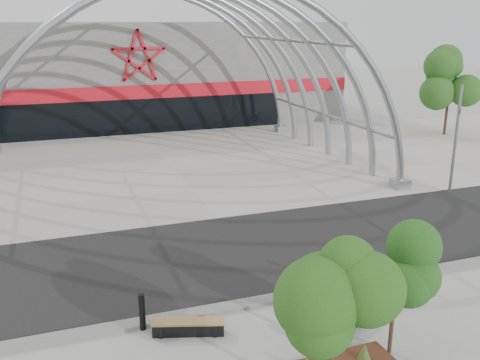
{
  "coord_description": "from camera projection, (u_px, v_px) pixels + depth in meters",
  "views": [
    {
      "loc": [
        -6.22,
        -13.61,
        8.23
      ],
      "look_at": [
        0.0,
        4.0,
        2.6
      ],
      "focal_mm": 40.0,
      "sensor_mm": 36.0,
      "label": 1
    }
  ],
  "objects": [
    {
      "name": "road",
      "position": [
        244.0,
        250.0,
        19.81
      ],
      "size": [
        140.0,
        7.0,
        0.02
      ],
      "primitive_type": "cube",
      "color": "black",
      "rests_on": "ground"
    },
    {
      "name": "kerb",
      "position": [
        286.0,
        297.0,
        16.41
      ],
      "size": [
        60.0,
        0.5,
        0.12
      ],
      "primitive_type": "cube",
      "color": "slate",
      "rests_on": "ground"
    },
    {
      "name": "bollard_0",
      "position": [
        142.0,
        312.0,
        14.65
      ],
      "size": [
        0.17,
        0.17,
        1.07
      ],
      "primitive_type": "cylinder",
      "color": "black",
      "rests_on": "ground"
    },
    {
      "name": "bollard_2",
      "position": [
        309.0,
        301.0,
        15.33
      ],
      "size": [
        0.16,
        0.16,
        0.97
      ],
      "primitive_type": "cylinder",
      "color": "black",
      "rests_on": "ground"
    },
    {
      "name": "street_tree_1",
      "position": [
        397.0,
        272.0,
        13.13
      ],
      "size": [
        1.33,
        1.33,
        3.16
      ],
      "color": "#311E15",
      "rests_on": "ground"
    },
    {
      "name": "bench_1",
      "position": [
        337.0,
        326.0,
        14.57
      ],
      "size": [
        2.15,
        1.14,
        0.44
      ],
      "color": "black",
      "rests_on": "ground"
    },
    {
      "name": "signal_pole",
      "position": [
        456.0,
        138.0,
        25.72
      ],
      "size": [
        0.29,
        0.75,
        5.29
      ],
      "color": "slate",
      "rests_on": "ground"
    },
    {
      "name": "bollard_1",
      "position": [
        291.0,
        315.0,
        14.6
      ],
      "size": [
        0.15,
        0.15,
        0.95
      ],
      "primitive_type": "cylinder",
      "color": "black",
      "rests_on": "ground"
    },
    {
      "name": "bollard_3",
      "position": [
        329.0,
        270.0,
        17.22
      ],
      "size": [
        0.15,
        0.15,
        0.93
      ],
      "primitive_type": "cylinder",
      "color": "black",
      "rests_on": "ground"
    },
    {
      "name": "street_tree_0",
      "position": [
        335.0,
        281.0,
        10.97
      ],
      "size": [
        1.88,
        1.88,
        4.28
      ],
      "color": "#342217",
      "rests_on": "ground"
    },
    {
      "name": "bench_0",
      "position": [
        188.0,
        327.0,
        14.52
      ],
      "size": [
        2.02,
        1.01,
        0.42
      ],
      "color": "black",
      "rests_on": "ground"
    },
    {
      "name": "bg_tree_1",
      "position": [
        451.0,
        77.0,
        38.36
      ],
      "size": [
        2.7,
        2.7,
        5.91
      ],
      "color": "#2E2015",
      "rests_on": "ground"
    },
    {
      "name": "bollard_4",
      "position": [
        423.0,
        276.0,
        16.75
      ],
      "size": [
        0.17,
        0.17,
        1.04
      ],
      "primitive_type": "cylinder",
      "color": "black",
      "rests_on": "ground"
    },
    {
      "name": "arena_building",
      "position": [
        126.0,
        71.0,
        45.7
      ],
      "size": [
        34.0,
        15.24,
        8.0
      ],
      "color": "#62625D",
      "rests_on": "ground"
    },
    {
      "name": "forecourt",
      "position": [
        173.0,
        168.0,
        30.64
      ],
      "size": [
        60.0,
        17.0,
        0.04
      ],
      "primitive_type": "cube",
      "color": "#A9A49A",
      "rests_on": "ground"
    },
    {
      "name": "vault_canopy",
      "position": [
        173.0,
        169.0,
        30.64
      ],
      "size": [
        20.8,
        15.8,
        20.36
      ],
      "color": "#909599",
      "rests_on": "ground"
    },
    {
      "name": "ground",
      "position": [
        283.0,
        295.0,
        16.65
      ],
      "size": [
        140.0,
        140.0,
        0.0
      ],
      "primitive_type": "plane",
      "color": "#989993",
      "rests_on": "ground"
    }
  ]
}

